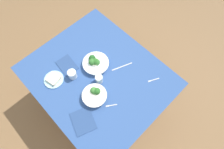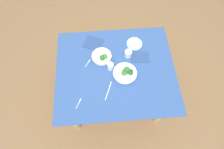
% 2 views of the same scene
% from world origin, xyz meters
% --- Properties ---
extents(ground_plane, '(6.00, 6.00, 0.00)m').
position_xyz_m(ground_plane, '(0.00, 0.00, 0.00)').
color(ground_plane, brown).
extents(dining_table, '(1.29, 1.09, 0.76)m').
position_xyz_m(dining_table, '(0.00, 0.00, 0.65)').
color(dining_table, '#2D4C84').
rests_on(dining_table, ground_plane).
extents(broccoli_bowl_far, '(0.22, 0.22, 0.10)m').
position_xyz_m(broccoli_bowl_far, '(-0.14, 0.15, 0.80)').
color(broccoli_bowl_far, silver).
rests_on(broccoli_bowl_far, dining_table).
extents(broccoli_bowl_near, '(0.25, 0.25, 0.10)m').
position_xyz_m(broccoli_bowl_near, '(0.10, -0.06, 0.80)').
color(broccoli_bowl_near, white).
rests_on(broccoli_bowl_near, dining_table).
extents(bread_side_plate, '(0.18, 0.18, 0.04)m').
position_xyz_m(bread_side_plate, '(0.25, 0.32, 0.77)').
color(bread_side_plate, '#99C6D1').
rests_on(bread_side_plate, dining_table).
extents(water_glass_center, '(0.07, 0.07, 0.09)m').
position_xyz_m(water_glass_center, '(-0.05, 0.03, 0.80)').
color(water_glass_center, silver).
rests_on(water_glass_center, dining_table).
extents(water_glass_side, '(0.08, 0.08, 0.08)m').
position_xyz_m(water_glass_side, '(0.15, 0.17, 0.80)').
color(water_glass_side, silver).
rests_on(water_glass_side, dining_table).
extents(fork_by_far_bowl, '(0.06, 0.10, 0.00)m').
position_xyz_m(fork_by_far_bowl, '(-0.39, -0.34, 0.76)').
color(fork_by_far_bowl, '#B7B7BC').
rests_on(fork_by_far_bowl, dining_table).
extents(fork_by_near_bowl, '(0.07, 0.09, 0.00)m').
position_xyz_m(fork_by_near_bowl, '(-0.30, 0.11, 0.76)').
color(fork_by_near_bowl, '#B7B7BC').
rests_on(fork_by_near_bowl, dining_table).
extents(table_knife_left, '(0.09, 0.20, 0.00)m').
position_xyz_m(table_knife_left, '(-0.09, -0.23, 0.76)').
color(table_knife_left, '#B7B7BC').
rests_on(table_knife_left, dining_table).
extents(napkin_folded_upper, '(0.21, 0.16, 0.01)m').
position_xyz_m(napkin_folded_upper, '(0.28, 0.14, 0.76)').
color(napkin_folded_upper, navy).
rests_on(napkin_folded_upper, dining_table).
extents(napkin_folded_lower, '(0.26, 0.24, 0.01)m').
position_xyz_m(napkin_folded_lower, '(-0.23, 0.37, 0.76)').
color(napkin_folded_lower, navy).
rests_on(napkin_folded_lower, dining_table).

